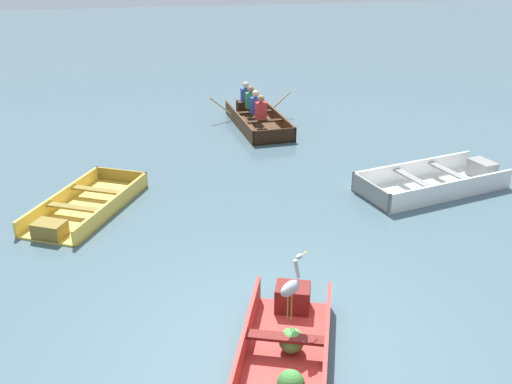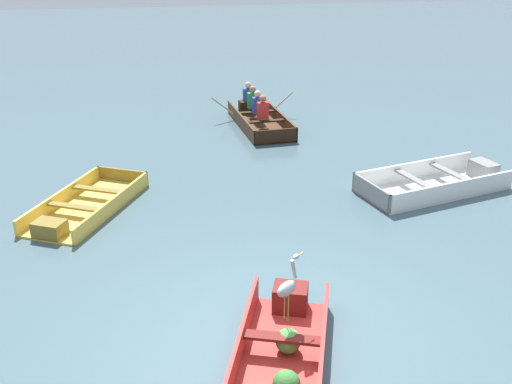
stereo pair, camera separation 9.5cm
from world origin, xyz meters
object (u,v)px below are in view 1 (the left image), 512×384
Objects in this scene: dinghy_red_foreground at (283,371)px; heron_on_dinghy at (291,286)px; skiff_yellow_near_moored at (84,207)px; skiff_white_mid_moored at (437,182)px; rowboat_dark_varnish_with_crew at (256,115)px.

dinghy_red_foreground is 0.98m from heron_on_dinghy.
skiff_white_mid_moored is (6.99, -0.27, 0.04)m from skiff_yellow_near_moored.
skiff_white_mid_moored is at bearing -2.25° from skiff_yellow_near_moored.
skiff_yellow_near_moored is at bearing 177.75° from skiff_white_mid_moored.
dinghy_red_foreground is 1.10× the size of rowboat_dark_varnish_with_crew.
rowboat_dark_varnish_with_crew is 3.69× the size of heron_on_dinghy.
heron_on_dinghy is at bearing -135.30° from skiff_white_mid_moored.
heron_on_dinghy reaches higher than skiff_white_mid_moored.
dinghy_red_foreground is at bearing -132.88° from skiff_white_mid_moored.
skiff_yellow_near_moored is 0.91× the size of skiff_white_mid_moored.
rowboat_dark_varnish_with_crew is at bearing 118.28° from skiff_white_mid_moored.
rowboat_dark_varnish_with_crew is (-2.73, 5.08, 0.10)m from skiff_white_mid_moored.
skiff_yellow_near_moored is 3.50× the size of heron_on_dinghy.
dinghy_red_foreground is 4.07× the size of heron_on_dinghy.
skiff_yellow_near_moored is 5.29m from heron_on_dinghy.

